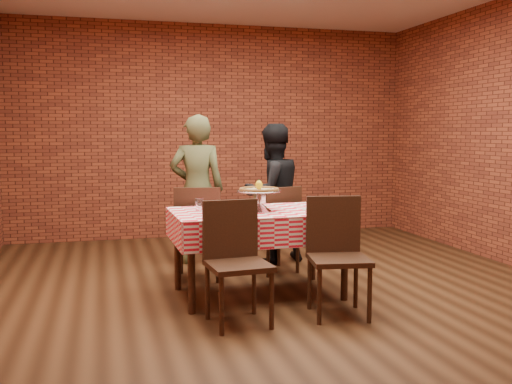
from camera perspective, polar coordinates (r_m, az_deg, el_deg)
ground at (r=5.31m, az=2.10°, el=-9.83°), size 6.00×6.00×0.00m
back_wall at (r=8.03m, az=-4.20°, el=5.99°), size 5.50×0.00×5.50m
table at (r=5.14m, az=0.24°, el=-6.07°), size 1.51×0.93×0.75m
tablecloth at (r=5.09m, az=0.24°, el=-3.26°), size 1.54×0.96×0.26m
pizza_stand at (r=5.04m, az=0.29°, el=-0.88°), size 0.40×0.40×0.18m
pizza at (r=5.03m, az=0.30°, el=0.17°), size 0.35×0.35×0.03m
lemon at (r=5.02m, az=0.30°, el=0.69°), size 0.06×0.06×0.08m
water_glass_left at (r=4.84m, az=-4.86°, el=-1.58°), size 0.07×0.07×0.11m
water_glass_right at (r=5.05m, az=-5.57°, el=-1.26°), size 0.07×0.07×0.11m
side_plate at (r=5.11m, az=5.36°, el=-1.73°), size 0.16×0.16×0.01m
sweetener_packet_a at (r=5.13m, az=6.87°, el=-1.76°), size 0.06×0.05×0.00m
sweetener_packet_b at (r=5.15m, az=6.77°, el=-1.73°), size 0.05×0.04×0.00m
condiment_caddy at (r=5.37m, az=0.35°, el=-0.70°), size 0.10×0.08×0.13m
chair_near_left at (r=4.35m, az=-1.73°, el=-7.12°), size 0.48×0.48×0.92m
chair_near_right at (r=4.59m, az=8.18°, el=-6.45°), size 0.51×0.51×0.93m
chair_far_left at (r=5.73m, az=-5.68°, el=-3.96°), size 0.53×0.53×0.92m
chair_far_right at (r=5.97m, az=1.76°, el=-3.65°), size 0.51×0.51×0.90m
diner_olive at (r=6.35m, az=-5.83°, el=0.23°), size 0.65×0.48×1.63m
diner_black at (r=6.37m, az=1.57°, el=-0.15°), size 0.89×0.79×1.53m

